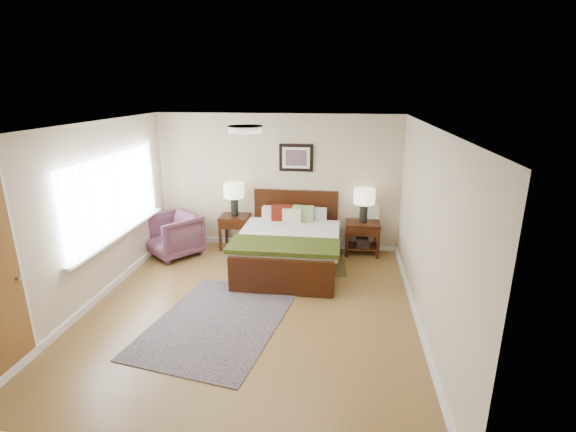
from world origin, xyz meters
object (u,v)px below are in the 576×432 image
(nightstand_left, at_px, (235,222))
(nightstand_right, at_px, (362,235))
(lamp_right, at_px, (364,199))
(rug_persian, at_px, (218,322))
(lamp_left, at_px, (234,193))
(bed, at_px, (289,239))
(armchair, at_px, (173,235))

(nightstand_left, relative_size, nightstand_right, 1.04)
(lamp_right, bearing_deg, rug_persian, -126.54)
(lamp_right, height_order, rug_persian, lamp_right)
(lamp_left, bearing_deg, nightstand_left, -90.00)
(nightstand_left, bearing_deg, rug_persian, -80.90)
(nightstand_left, relative_size, lamp_left, 1.05)
(bed, distance_m, lamp_right, 1.56)
(lamp_left, height_order, armchair, lamp_left)
(lamp_right, height_order, armchair, lamp_right)
(nightstand_left, xyz_separation_m, lamp_right, (2.38, 0.02, 0.53))
(nightstand_right, bearing_deg, rug_persian, -126.68)
(bed, bearing_deg, lamp_right, 31.76)
(armchair, bearing_deg, nightstand_left, 64.58)
(armchair, bearing_deg, bed, 31.98)
(nightstand_left, height_order, lamp_left, lamp_left)
(nightstand_right, distance_m, lamp_right, 0.68)
(bed, height_order, nightstand_right, bed)
(nightstand_right, bearing_deg, bed, -148.67)
(nightstand_left, bearing_deg, bed, -33.63)
(bed, height_order, lamp_right, lamp_right)
(nightstand_left, xyz_separation_m, armchair, (-1.02, -0.49, -0.13))
(lamp_right, relative_size, rug_persian, 0.28)
(bed, relative_size, lamp_left, 3.34)
(bed, bearing_deg, nightstand_left, 146.37)
(bed, xyz_separation_m, nightstand_left, (-1.13, 0.75, 0.01))
(nightstand_right, height_order, lamp_left, lamp_left)
(bed, distance_m, lamp_left, 1.48)
(lamp_right, bearing_deg, nightstand_right, -90.00)
(bed, xyz_separation_m, lamp_left, (-1.13, 0.77, 0.57))
(lamp_left, bearing_deg, bed, -34.38)
(nightstand_left, relative_size, armchair, 0.76)
(lamp_right, bearing_deg, lamp_left, 180.00)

